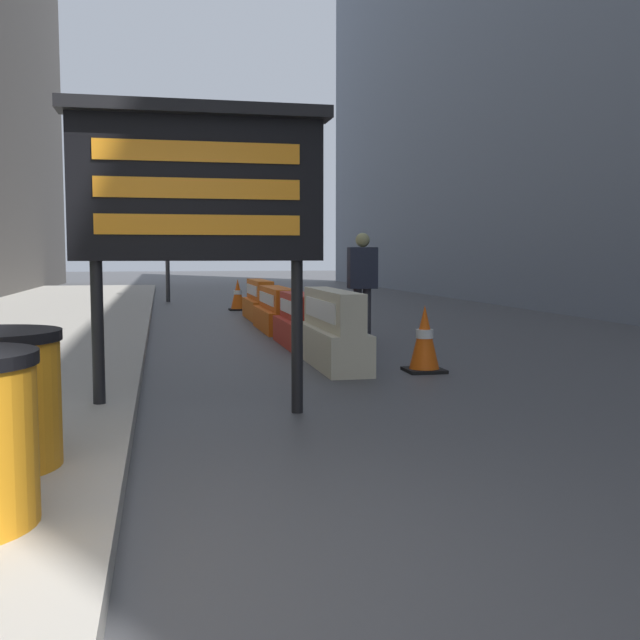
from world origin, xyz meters
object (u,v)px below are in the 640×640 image
object	(u,v)px
jersey_barrier_cream	(332,333)
jersey_barrier_orange_near	(260,302)
jersey_barrier_red_striped	(301,323)
jersey_barrier_orange_far	(277,312)
traffic_light_near_curb	(167,214)
message_board	(198,187)
traffic_cone_mid	(294,294)
traffic_cone_near	(238,295)
traffic_cone_far	(424,339)
pedestrian_worker	(362,277)

from	to	relation	value
jersey_barrier_cream	jersey_barrier_orange_near	world-z (taller)	jersey_barrier_cream
jersey_barrier_red_striped	jersey_barrier_orange_far	xyz separation A→B (m)	(-0.00, 2.29, -0.00)
jersey_barrier_red_striped	traffic_light_near_curb	world-z (taller)	traffic_light_near_curb
message_board	jersey_barrier_orange_near	xyz separation A→B (m)	(1.73, 9.48, -1.55)
jersey_barrier_orange_near	traffic_cone_mid	bearing A→B (deg)	67.41
traffic_cone_near	traffic_cone_mid	bearing A→B (deg)	16.58
jersey_barrier_orange_near	traffic_cone_far	bearing A→B (deg)	-82.88
pedestrian_worker	message_board	bearing A→B (deg)	-116.10
jersey_barrier_red_striped	traffic_cone_near	bearing A→B (deg)	91.55
traffic_cone_far	traffic_cone_mid	bearing A→B (deg)	88.19
jersey_barrier_orange_far	traffic_light_near_curb	world-z (taller)	traffic_light_near_curb
jersey_barrier_cream	traffic_light_near_curb	xyz separation A→B (m)	(-1.85, 13.17, 2.11)
message_board	traffic_cone_far	bearing A→B (deg)	35.65
jersey_barrier_cream	traffic_light_near_curb	world-z (taller)	traffic_light_near_curb
jersey_barrier_red_striped	message_board	bearing A→B (deg)	-110.10
jersey_barrier_cream	jersey_barrier_orange_near	distance (m)	6.89
traffic_light_near_curb	traffic_cone_far	bearing A→B (deg)	-78.59
jersey_barrier_orange_far	pedestrian_worker	distance (m)	2.21
traffic_light_near_curb	pedestrian_worker	distance (m)	11.05
jersey_barrier_orange_near	traffic_light_near_curb	size ratio (longest dim) A/B	0.59
jersey_barrier_orange_near	traffic_cone_far	size ratio (longest dim) A/B	2.62
jersey_barrier_orange_far	pedestrian_worker	bearing A→B (deg)	-58.83
jersey_barrier_red_striped	traffic_light_near_curb	bearing A→B (deg)	99.52
jersey_barrier_cream	pedestrian_worker	distance (m)	2.91
jersey_barrier_cream	pedestrian_worker	bearing A→B (deg)	67.40
jersey_barrier_orange_far	traffic_cone_mid	xyz separation A→B (m)	(1.28, 5.54, 0.02)
traffic_cone_mid	pedestrian_worker	xyz separation A→B (m)	(-0.19, -7.34, 0.65)
traffic_cone_mid	jersey_barrier_orange_far	bearing A→B (deg)	-103.03
jersey_barrier_cream	traffic_light_near_curb	bearing A→B (deg)	97.99
message_board	jersey_barrier_red_striped	distance (m)	5.28
jersey_barrier_cream	traffic_cone_mid	bearing A→B (deg)	82.67
jersey_barrier_red_striped	traffic_cone_far	xyz separation A→B (m)	(0.94, -2.81, 0.04)
message_board	jersey_barrier_cream	xyz separation A→B (m)	(1.73, 2.59, -1.51)
jersey_barrier_orange_near	traffic_cone_near	distance (m)	2.65
traffic_cone_far	traffic_light_near_curb	world-z (taller)	traffic_light_near_curb
traffic_cone_mid	traffic_light_near_curb	size ratio (longest dim) A/B	0.21
jersey_barrier_cream	traffic_light_near_curb	size ratio (longest dim) A/B	0.60
jersey_barrier_orange_far	traffic_cone_mid	world-z (taller)	jersey_barrier_orange_far
message_board	traffic_cone_near	world-z (taller)	message_board
traffic_light_near_curb	pedestrian_worker	bearing A→B (deg)	-74.41
jersey_barrier_orange_far	traffic_cone_mid	distance (m)	5.68
traffic_light_near_curb	traffic_cone_mid	bearing A→B (deg)	-45.63
traffic_cone_near	traffic_light_near_curb	world-z (taller)	traffic_light_near_curb
message_board	jersey_barrier_red_striped	xyz separation A→B (m)	(1.73, 4.73, -1.58)
jersey_barrier_cream	traffic_cone_mid	size ratio (longest dim) A/B	2.84
message_board	jersey_barrier_cream	distance (m)	3.46
message_board	traffic_cone_near	bearing A→B (deg)	82.79
traffic_light_near_curb	jersey_barrier_orange_far	bearing A→B (deg)	-78.05
jersey_barrier_orange_far	traffic_light_near_curb	size ratio (longest dim) A/B	0.63
traffic_cone_near	message_board	bearing A→B (deg)	-97.21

